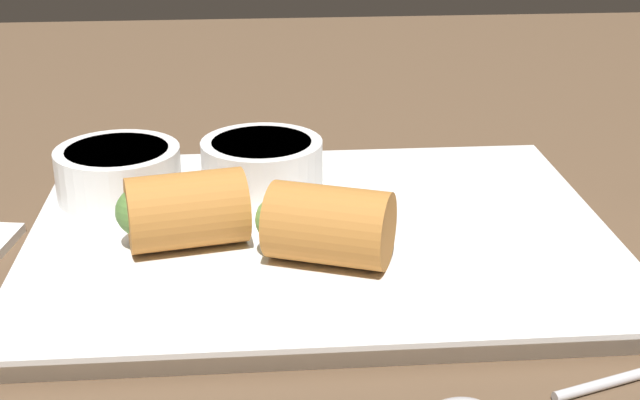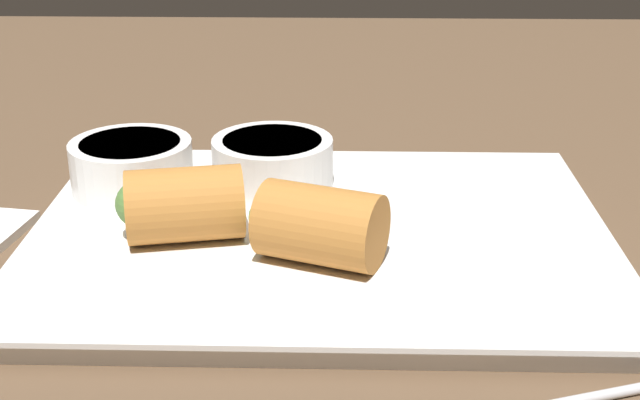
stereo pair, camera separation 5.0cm
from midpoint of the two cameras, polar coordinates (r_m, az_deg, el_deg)
name	(u,v)px [view 2 (the right image)]	position (r cm, az deg, el deg)	size (l,w,h in cm)	color
table_surface	(277,278)	(51.74, 0.03, -5.11)	(180.00, 140.00, 2.00)	brown
serving_plate	(320,238)	(52.59, 2.73, -2.50)	(33.73, 26.15, 1.50)	white
roll_front_left	(314,224)	(47.46, 2.62, -1.63)	(7.58, 6.24, 4.23)	#B77533
roll_front_right	(178,205)	(50.13, -6.27, -0.36)	(7.51, 5.43, 4.23)	#B77533
dipping_bowl_near	(273,161)	(57.52, -0.56, 2.49)	(7.81, 7.81, 3.17)	white
dipping_bowl_far	(132,163)	(57.86, -9.57, 2.29)	(7.81, 7.81, 3.17)	white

